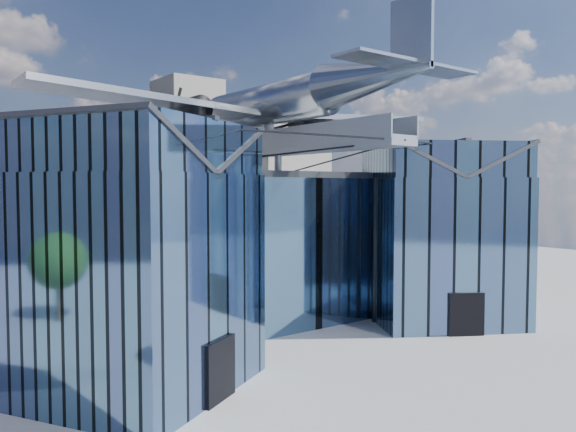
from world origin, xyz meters
TOP-DOWN VIEW (x-y plane):
  - ground_plane at (0.00, 0.00)m, footprint 120.00×120.00m
  - museum at (0.00, 5.82)m, footprint 32.88×24.50m
  - bg_towers at (1.45, 50.49)m, footprint 77.00×24.50m
  - tree_plaza_e at (22.40, 2.90)m, footprint 4.36×4.36m
  - tree_side_e at (25.99, 5.55)m, footprint 3.32×3.32m

SIDE VIEW (x-z plane):
  - ground_plane at x=0.00m, z-range 0.00..0.00m
  - tree_side_e at x=25.99m, z-range 0.87..5.82m
  - tree_plaza_e at x=22.40m, z-range 0.96..6.42m
  - museum at x=0.00m, z-range -3.26..14.34m
  - bg_towers at x=1.45m, z-range -2.99..23.01m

